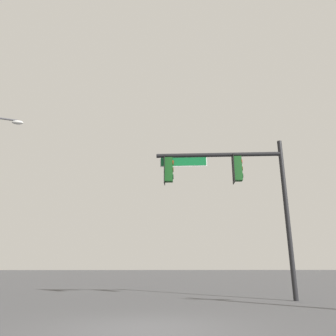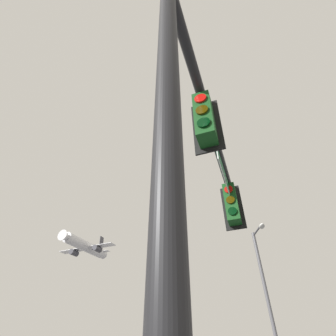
% 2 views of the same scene
% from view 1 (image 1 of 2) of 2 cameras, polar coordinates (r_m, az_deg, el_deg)
% --- Properties ---
extents(ground_plane, '(400.00, 400.00, 0.00)m').
position_cam_1_polar(ground_plane, '(7.59, -3.79, -26.37)').
color(ground_plane, '#474749').
extents(signal_pole_near, '(5.61, 1.13, 6.72)m').
position_cam_1_polar(signal_pole_near, '(14.64, 10.93, -1.99)').
color(signal_pole_near, black).
rests_on(signal_pole_near, ground_plane).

